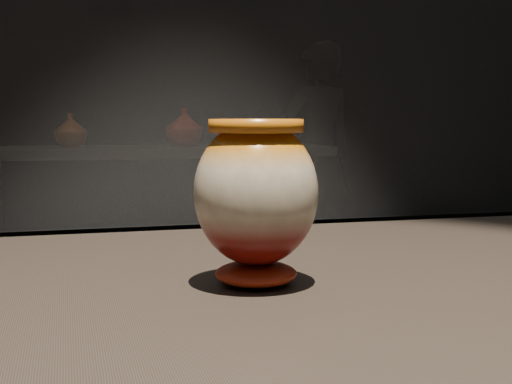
% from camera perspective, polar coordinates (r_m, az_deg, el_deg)
% --- Properties ---
extents(main_vase, '(0.16, 0.16, 0.18)m').
position_cam_1_polar(main_vase, '(0.75, 0.00, -0.24)').
color(main_vase, '#640D08').
rests_on(main_vase, display_plinth).
extents(back_shelf, '(2.00, 0.60, 0.90)m').
position_cam_1_polar(back_shelf, '(4.04, -8.40, -0.13)').
color(back_shelf, black).
rests_on(back_shelf, ground).
extents(back_vase_left, '(0.24, 0.24, 0.18)m').
position_cam_1_polar(back_vase_left, '(4.05, -14.60, 4.81)').
color(back_vase_left, '#9D4116').
rests_on(back_vase_left, back_shelf).
extents(back_vase_mid, '(0.29, 0.29, 0.21)m').
position_cam_1_polar(back_vase_mid, '(4.09, -5.75, 5.20)').
color(back_vase_mid, '#640D08').
rests_on(back_vase_mid, back_shelf).
extents(back_vase_right, '(0.06, 0.06, 0.12)m').
position_cam_1_polar(back_vase_right, '(4.18, -0.26, 4.60)').
color(back_vase_right, '#9D4116').
rests_on(back_vase_right, back_shelf).
extents(visitor, '(0.65, 0.50, 1.58)m').
position_cam_1_polar(visitor, '(5.09, 4.90, 2.99)').
color(visitor, black).
rests_on(visitor, ground).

